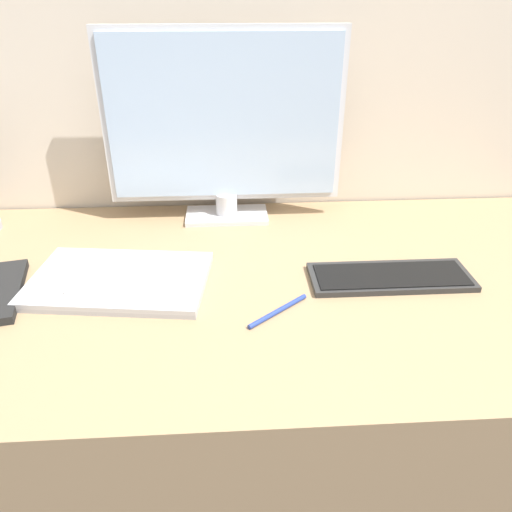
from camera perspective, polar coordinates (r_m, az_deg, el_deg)
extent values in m
cube|color=beige|center=(1.30, 0.05, 26.72)|extent=(3.60, 0.05, 2.40)
cube|color=#997A56|center=(1.25, 1.29, -16.60)|extent=(1.53, 0.79, 0.71)
cube|color=silver|center=(1.30, -3.35, 4.67)|extent=(0.21, 0.11, 0.01)
cylinder|color=silver|center=(1.28, -3.39, 6.00)|extent=(0.05, 0.05, 0.05)
cube|color=silver|center=(1.22, -3.70, 15.45)|extent=(0.57, 0.01, 0.41)
cube|color=#ADC6E5|center=(1.21, -3.69, 15.36)|extent=(0.54, 0.01, 0.38)
cube|color=#282828|center=(1.06, 15.09, -2.34)|extent=(0.33, 0.12, 0.01)
cube|color=black|center=(1.05, 15.18, -2.09)|extent=(0.31, 0.10, 0.00)
cube|color=#A3A3A8|center=(1.04, -15.29, -2.88)|extent=(0.37, 0.27, 0.01)
cube|color=#B2B2B7|center=(1.04, -15.35, -2.45)|extent=(0.37, 0.27, 0.01)
cube|color=white|center=(1.04, -16.43, -2.09)|extent=(0.15, 0.17, 0.01)
cube|color=silver|center=(1.04, -16.47, -1.85)|extent=(0.11, 0.13, 0.00)
cylinder|color=navy|center=(0.92, 2.54, -6.30)|extent=(0.12, 0.10, 0.01)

